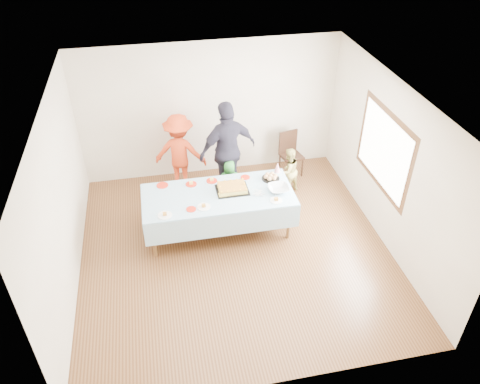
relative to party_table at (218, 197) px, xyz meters
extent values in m
plane|color=#4B2C15|center=(0.18, -0.52, -0.72)|extent=(5.00, 5.00, 0.00)
cube|color=beige|center=(0.18, 1.98, 0.63)|extent=(5.00, 0.04, 2.70)
cube|color=beige|center=(0.18, -3.02, 0.63)|extent=(5.00, 0.04, 2.70)
cube|color=beige|center=(-2.32, -0.52, 0.63)|extent=(0.04, 5.00, 2.70)
cube|color=beige|center=(2.68, -0.52, 0.63)|extent=(0.04, 5.00, 2.70)
cube|color=white|center=(0.18, -0.52, 1.98)|extent=(5.00, 5.00, 0.04)
cube|color=#472B16|center=(2.65, -0.32, 0.78)|extent=(0.03, 1.75, 1.35)
cylinder|color=brown|center=(-1.12, -0.42, -0.36)|extent=(0.06, 0.06, 0.73)
cylinder|color=brown|center=(1.12, -0.42, -0.36)|extent=(0.06, 0.06, 0.73)
cylinder|color=brown|center=(-1.12, 0.42, -0.36)|extent=(0.06, 0.06, 0.73)
cylinder|color=brown|center=(1.12, 0.42, -0.36)|extent=(0.06, 0.06, 0.73)
cube|color=brown|center=(0.00, 0.00, 0.03)|extent=(2.40, 1.00, 0.04)
cube|color=white|center=(0.00, 0.00, 0.05)|extent=(2.50, 1.10, 0.01)
cube|color=black|center=(0.25, 0.06, 0.06)|extent=(0.54, 0.41, 0.02)
cube|color=#F7E85E|center=(0.25, 0.06, 0.10)|extent=(0.45, 0.34, 0.07)
cube|color=#976622|center=(0.25, 0.06, 0.14)|extent=(0.45, 0.34, 0.01)
cylinder|color=black|center=(0.96, 0.27, 0.06)|extent=(0.31, 0.31, 0.02)
sphere|color=tan|center=(1.05, 0.27, 0.11)|extent=(0.08, 0.08, 0.08)
sphere|color=tan|center=(1.01, 0.34, 0.11)|extent=(0.08, 0.08, 0.08)
sphere|color=tan|center=(0.92, 0.34, 0.11)|extent=(0.08, 0.08, 0.08)
sphere|color=tan|center=(0.88, 0.27, 0.11)|extent=(0.08, 0.08, 0.08)
sphere|color=tan|center=(0.92, 0.20, 0.11)|extent=(0.08, 0.08, 0.08)
sphere|color=tan|center=(1.01, 0.20, 0.11)|extent=(0.08, 0.08, 0.08)
sphere|color=tan|center=(0.96, 0.27, 0.11)|extent=(0.08, 0.08, 0.08)
imported|color=silver|center=(1.00, -0.11, 0.10)|extent=(0.35, 0.35, 0.09)
cone|color=silver|center=(1.13, 0.46, 0.15)|extent=(0.11, 0.11, 0.19)
cylinder|color=red|center=(-0.89, 0.43, 0.06)|extent=(0.20, 0.20, 0.01)
cylinder|color=red|center=(-0.40, 0.37, 0.06)|extent=(0.19, 0.19, 0.01)
cylinder|color=red|center=(-0.04, 0.40, 0.06)|extent=(0.19, 0.19, 0.01)
cylinder|color=red|center=(0.54, 0.39, 0.06)|extent=(0.16, 0.16, 0.01)
cylinder|color=red|center=(-0.48, -0.32, 0.06)|extent=(0.16, 0.16, 0.01)
cylinder|color=white|center=(-0.90, -0.40, 0.06)|extent=(0.23, 0.23, 0.01)
cylinder|color=white|center=(-0.28, -0.30, 0.06)|extent=(0.22, 0.22, 0.01)
cylinder|color=white|center=(0.89, -0.37, 0.06)|extent=(0.20, 0.20, 0.01)
cylinder|color=black|center=(1.60, 1.28, -0.52)|extent=(0.03, 0.03, 0.40)
cylinder|color=black|center=(1.93, 1.36, -0.52)|extent=(0.03, 0.03, 0.40)
cylinder|color=black|center=(1.53, 1.61, -0.52)|extent=(0.03, 0.03, 0.40)
cylinder|color=black|center=(1.86, 1.69, -0.52)|extent=(0.03, 0.03, 0.40)
cube|color=black|center=(1.73, 1.49, -0.30)|extent=(0.47, 0.47, 0.05)
cube|color=black|center=(1.69, 1.66, -0.05)|extent=(0.39, 0.12, 0.47)
imported|color=red|center=(-0.12, 0.40, -0.33)|extent=(0.30, 0.22, 0.79)
imported|color=#2A7E2E|center=(0.34, 0.84, -0.30)|extent=(0.45, 0.32, 0.86)
imported|color=tan|center=(1.49, 0.92, -0.26)|extent=(0.55, 0.50, 0.93)
imported|color=red|center=(-0.49, 1.50, 0.04)|extent=(1.11, 0.83, 1.53)
imported|color=#2A2837|center=(0.36, 1.08, 0.23)|extent=(1.21, 0.78, 1.91)
camera|label=1|loc=(-0.88, -6.20, 4.59)|focal=35.00mm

